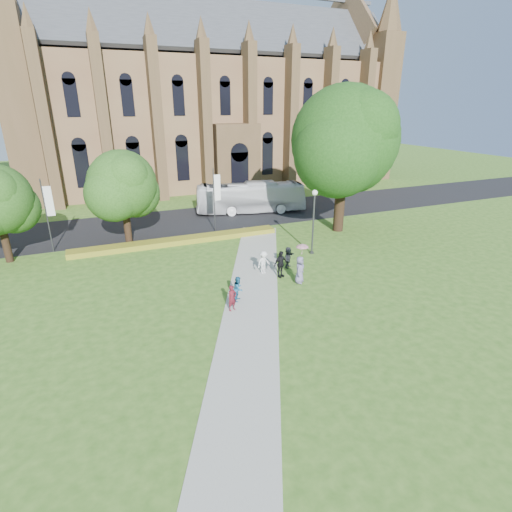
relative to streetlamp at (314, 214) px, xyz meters
name	(u,v)px	position (x,y,z in m)	size (l,w,h in m)	color
ground	(259,305)	(-7.50, -6.50, -3.30)	(160.00, 160.00, 0.00)	#345C1B
road	(183,221)	(-7.50, 13.50, -3.29)	(160.00, 10.00, 0.02)	black
footpath	(252,298)	(-7.50, -5.50, -3.28)	(3.20, 30.00, 0.04)	#B2B2A8
flower_hedge	(178,241)	(-9.50, 6.70, -3.07)	(18.00, 1.40, 0.45)	#AC8D22
cathedral	(214,92)	(2.50, 33.23, 9.69)	(52.60, 18.25, 28.00)	olive
streetlamp	(314,214)	(0.00, 0.00, 0.00)	(0.44, 0.44, 5.24)	#38383D
large_tree	(345,141)	(5.50, 4.50, 5.07)	(9.60, 9.60, 13.20)	#332114
street_tree_1	(122,185)	(-13.50, 8.00, 1.93)	(5.60, 5.60, 8.05)	#332114
banner_pole_0	(215,197)	(-5.39, 8.70, 0.09)	(0.70, 0.10, 6.00)	#38383D
banner_pole_1	(48,211)	(-19.39, 8.70, 0.09)	(0.70, 0.10, 6.00)	#38383D
tour_coach	(251,197)	(0.31, 14.03, -1.60)	(2.81, 12.02, 3.35)	white
pedestrian_0	(232,298)	(-9.21, -6.57, -2.47)	(0.58, 0.38, 1.58)	#5A141E
pedestrian_1	(238,289)	(-8.43, -5.52, -2.47)	(0.77, 0.60, 1.58)	#19587F
pedestrian_2	(264,262)	(-5.29, -2.23, -2.43)	(1.07, 0.61, 1.65)	silver
pedestrian_3	(280,264)	(-4.47, -3.30, -2.30)	(1.13, 0.47, 1.92)	black
pedestrian_4	(300,270)	(-3.69, -4.67, -2.31)	(0.92, 0.60, 1.89)	slate
pedestrian_5	(288,257)	(-3.17, -1.95, -2.46)	(1.48, 0.47, 1.59)	#282A30
parasol	(302,251)	(-3.51, -4.57, -1.01)	(0.83, 0.83, 0.73)	#D798B6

